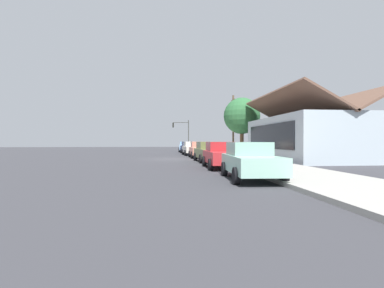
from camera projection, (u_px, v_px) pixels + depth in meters
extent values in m
plane|color=#38383D|center=(172.00, 159.00, 27.19)|extent=(120.00, 120.00, 0.00)
cube|color=#A3A099|center=(232.00, 158.00, 27.74)|extent=(60.00, 4.20, 0.16)
cube|color=#8CB7E0|center=(185.00, 147.00, 46.06)|extent=(4.79, 2.06, 0.70)
cube|color=#779CBE|center=(185.00, 143.00, 46.53)|extent=(2.34, 1.71, 0.56)
cylinder|color=black|center=(191.00, 150.00, 44.65)|extent=(0.67, 0.26, 0.66)
cylinder|color=black|center=(179.00, 150.00, 44.57)|extent=(0.67, 0.26, 0.66)
cylinder|color=black|center=(191.00, 149.00, 47.56)|extent=(0.67, 0.26, 0.66)
cylinder|color=black|center=(179.00, 149.00, 47.48)|extent=(0.67, 0.26, 0.66)
cube|color=navy|center=(189.00, 148.00, 40.09)|extent=(4.44, 1.92, 0.70)
cube|color=navy|center=(188.00, 144.00, 40.51)|extent=(2.16, 1.62, 0.56)
cylinder|color=black|center=(197.00, 151.00, 38.87)|extent=(0.67, 0.25, 0.66)
cylinder|color=black|center=(183.00, 151.00, 38.62)|extent=(0.67, 0.25, 0.66)
cylinder|color=black|center=(194.00, 151.00, 41.55)|extent=(0.67, 0.25, 0.66)
cylinder|color=black|center=(181.00, 151.00, 41.31)|extent=(0.67, 0.25, 0.66)
cube|color=silver|center=(192.00, 149.00, 35.02)|extent=(4.62, 2.06, 0.70)
cube|color=beige|center=(192.00, 144.00, 35.47)|extent=(2.25, 1.74, 0.56)
cylinder|color=black|center=(202.00, 153.00, 33.76)|extent=(0.67, 0.25, 0.66)
cylinder|color=black|center=(185.00, 153.00, 33.50)|extent=(0.67, 0.25, 0.66)
cylinder|color=black|center=(198.00, 152.00, 36.55)|extent=(0.67, 0.25, 0.66)
cylinder|color=black|center=(183.00, 152.00, 36.29)|extent=(0.67, 0.25, 0.66)
cube|color=#EA8C75|center=(200.00, 151.00, 29.52)|extent=(4.37, 1.84, 0.70)
cube|color=tan|center=(199.00, 144.00, 29.94)|extent=(2.10, 1.60, 0.56)
cylinder|color=black|center=(211.00, 155.00, 28.26)|extent=(0.66, 0.23, 0.66)
cylinder|color=black|center=(192.00, 155.00, 28.09)|extent=(0.66, 0.23, 0.66)
cylinder|color=black|center=(207.00, 154.00, 30.95)|extent=(0.66, 0.23, 0.66)
cylinder|color=black|center=(190.00, 154.00, 30.78)|extent=(0.66, 0.23, 0.66)
cube|color=olive|center=(209.00, 153.00, 23.68)|extent=(4.93, 1.90, 0.70)
cube|color=#61683C|center=(208.00, 145.00, 24.16)|extent=(2.39, 1.62, 0.56)
cylinder|color=black|center=(224.00, 159.00, 22.29)|extent=(0.67, 0.24, 0.66)
cylinder|color=black|center=(201.00, 159.00, 22.07)|extent=(0.67, 0.24, 0.66)
cylinder|color=black|center=(216.00, 157.00, 25.30)|extent=(0.67, 0.24, 0.66)
cylinder|color=black|center=(195.00, 157.00, 25.07)|extent=(0.67, 0.24, 0.66)
cube|color=red|center=(221.00, 157.00, 18.07)|extent=(4.56, 1.80, 0.70)
cube|color=#A9272B|center=(220.00, 146.00, 18.52)|extent=(2.20, 1.55, 0.56)
cylinder|color=black|center=(241.00, 164.00, 16.75)|extent=(0.66, 0.23, 0.66)
cylinder|color=black|center=(211.00, 165.00, 16.61)|extent=(0.66, 0.23, 0.66)
cylinder|color=black|center=(231.00, 161.00, 19.55)|extent=(0.66, 0.23, 0.66)
cylinder|color=black|center=(204.00, 161.00, 19.41)|extent=(0.66, 0.23, 0.66)
cube|color=#9ED1BC|center=(251.00, 164.00, 12.69)|extent=(4.62, 2.05, 0.70)
cube|color=#86B1A0|center=(248.00, 149.00, 13.13)|extent=(2.25, 1.71, 0.56)
cylinder|color=black|center=(284.00, 176.00, 11.33)|extent=(0.67, 0.25, 0.66)
cylinder|color=black|center=(236.00, 176.00, 11.24)|extent=(0.67, 0.25, 0.66)
cylinder|color=black|center=(263.00, 169.00, 14.14)|extent=(0.67, 0.25, 0.66)
cylinder|color=black|center=(224.00, 169.00, 14.05)|extent=(0.67, 0.25, 0.66)
cube|color=#ADBCC6|center=(310.00, 139.00, 26.28)|extent=(12.73, 7.34, 3.70)
cube|color=black|center=(268.00, 137.00, 25.91)|extent=(10.19, 0.08, 2.07)
cube|color=brown|center=(289.00, 106.00, 26.07)|extent=(13.33, 3.96, 2.21)
cube|color=brown|center=(330.00, 107.00, 26.43)|extent=(13.33, 3.96, 2.21)
cylinder|color=brown|center=(242.00, 141.00, 34.59)|extent=(0.44, 0.44, 3.41)
sphere|color=#2D6638|center=(242.00, 116.00, 34.57)|extent=(4.18, 4.18, 4.18)
cylinder|color=#383833|center=(189.00, 136.00, 50.83)|extent=(0.14, 0.14, 5.20)
cylinder|color=#383833|center=(181.00, 122.00, 50.68)|extent=(0.10, 2.60, 0.10)
cube|color=black|center=(173.00, 125.00, 50.56)|extent=(0.28, 0.24, 0.80)
sphere|color=red|center=(173.00, 124.00, 50.70)|extent=(0.16, 0.16, 0.16)
sphere|color=yellow|center=(173.00, 125.00, 50.71)|extent=(0.16, 0.16, 0.16)
sphere|color=green|center=(173.00, 127.00, 50.71)|extent=(0.16, 0.16, 0.16)
cylinder|color=brown|center=(233.00, 125.00, 38.37)|extent=(0.24, 0.24, 7.50)
cube|color=brown|center=(233.00, 100.00, 38.34)|extent=(1.80, 0.12, 0.12)
cylinder|color=red|center=(200.00, 150.00, 40.64)|extent=(0.22, 0.22, 0.55)
sphere|color=red|center=(200.00, 148.00, 40.64)|extent=(0.18, 0.18, 0.18)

